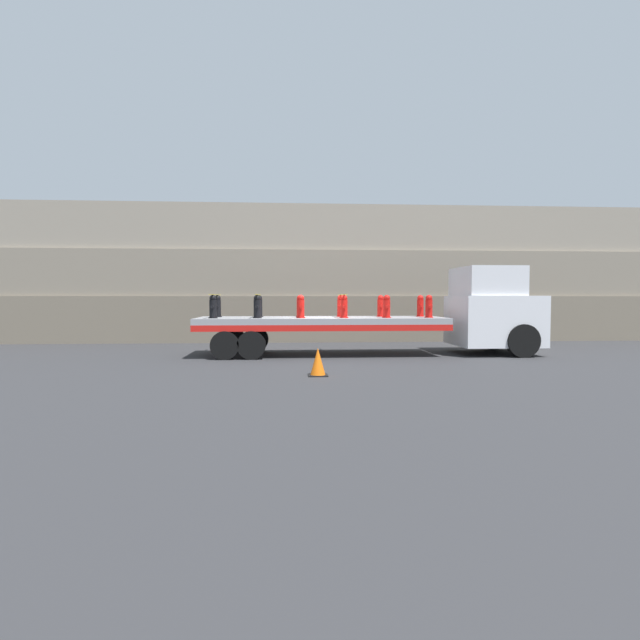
% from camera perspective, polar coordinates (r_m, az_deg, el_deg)
% --- Properties ---
extents(ground_plane, '(120.00, 120.00, 0.00)m').
position_cam_1_polar(ground_plane, '(17.07, 0.16, -4.00)').
color(ground_plane, '#2D2D30').
extents(rock_cliff, '(60.00, 3.30, 6.08)m').
position_cam_1_polar(rock_cliff, '(23.37, -0.93, 5.22)').
color(rock_cliff, '#706656').
rests_on(rock_cliff, ground_plane).
extents(truck_cab, '(2.75, 2.69, 3.00)m').
position_cam_1_polar(truck_cab, '(18.41, 19.36, 0.98)').
color(truck_cab, silver).
rests_on(truck_cab, ground_plane).
extents(flatbed_trailer, '(8.34, 2.54, 1.28)m').
position_cam_1_polar(flatbed_trailer, '(16.96, -1.54, -0.52)').
color(flatbed_trailer, gray).
rests_on(flatbed_trailer, ground_plane).
extents(fire_hydrant_black_near_0, '(0.29, 0.50, 0.76)m').
position_cam_1_polar(fire_hydrant_black_near_0, '(16.56, -12.13, 1.47)').
color(fire_hydrant_black_near_0, black).
rests_on(fire_hydrant_black_near_0, flatbed_trailer).
extents(fire_hydrant_black_far_0, '(0.29, 0.50, 0.76)m').
position_cam_1_polar(fire_hydrant_black_far_0, '(17.62, -11.63, 1.54)').
color(fire_hydrant_black_far_0, black).
rests_on(fire_hydrant_black_far_0, flatbed_trailer).
extents(fire_hydrant_black_near_1, '(0.29, 0.50, 0.76)m').
position_cam_1_polar(fire_hydrant_black_near_1, '(16.42, -7.19, 1.50)').
color(fire_hydrant_black_near_1, black).
rests_on(fire_hydrant_black_near_1, flatbed_trailer).
extents(fire_hydrant_black_far_1, '(0.29, 0.50, 0.76)m').
position_cam_1_polar(fire_hydrant_black_far_1, '(17.49, -6.99, 1.56)').
color(fire_hydrant_black_far_1, black).
rests_on(fire_hydrant_black_far_1, flatbed_trailer).
extents(fire_hydrant_red_near_2, '(0.29, 0.50, 0.76)m').
position_cam_1_polar(fire_hydrant_red_near_2, '(16.39, -2.20, 1.52)').
color(fire_hydrant_red_near_2, red).
rests_on(fire_hydrant_red_near_2, flatbed_trailer).
extents(fire_hydrant_red_far_2, '(0.29, 0.50, 0.76)m').
position_cam_1_polar(fire_hydrant_red_far_2, '(17.47, -2.30, 1.58)').
color(fire_hydrant_red_far_2, red).
rests_on(fire_hydrant_red_far_2, flatbed_trailer).
extents(fire_hydrant_red_near_3, '(0.29, 0.50, 0.76)m').
position_cam_1_polar(fire_hydrant_red_near_3, '(16.50, 2.76, 1.52)').
color(fire_hydrant_red_near_3, red).
rests_on(fire_hydrant_red_near_3, flatbed_trailer).
extents(fire_hydrant_red_far_3, '(0.29, 0.50, 0.76)m').
position_cam_1_polar(fire_hydrant_red_far_3, '(17.56, 2.36, 1.58)').
color(fire_hydrant_red_far_3, red).
rests_on(fire_hydrant_red_far_3, flatbed_trailer).
extents(fire_hydrant_red_near_4, '(0.29, 0.50, 0.76)m').
position_cam_1_polar(fire_hydrant_red_near_4, '(16.72, 7.63, 1.52)').
color(fire_hydrant_red_near_4, red).
rests_on(fire_hydrant_red_near_4, flatbed_trailer).
extents(fire_hydrant_red_far_4, '(0.29, 0.50, 0.76)m').
position_cam_1_polar(fire_hydrant_red_far_4, '(17.77, 6.94, 1.58)').
color(fire_hydrant_red_far_4, red).
rests_on(fire_hydrant_red_far_4, flatbed_trailer).
extents(fire_hydrant_red_near_5, '(0.29, 0.50, 0.76)m').
position_cam_1_polar(fire_hydrant_red_near_5, '(17.06, 12.34, 1.50)').
color(fire_hydrant_red_near_5, red).
rests_on(fire_hydrant_red_near_5, flatbed_trailer).
extents(fire_hydrant_red_far_5, '(0.29, 0.50, 0.76)m').
position_cam_1_polar(fire_hydrant_red_far_5, '(18.10, 11.39, 1.56)').
color(fire_hydrant_red_far_5, red).
rests_on(fire_hydrant_red_far_5, flatbed_trailer).
extents(cargo_strap_rear, '(0.05, 2.64, 0.01)m').
position_cam_1_polar(cargo_strap_rear, '(17.09, -11.89, 2.85)').
color(cargo_strap_rear, yellow).
rests_on(cargo_strap_rear, fire_hydrant_black_near_0).
extents(cargo_strap_middle, '(0.05, 2.64, 0.01)m').
position_cam_1_polar(cargo_strap_middle, '(16.95, -7.10, 2.89)').
color(cargo_strap_middle, yellow).
rests_on(cargo_strap_middle, fire_hydrant_black_near_1).
extents(cargo_strap_front, '(0.05, 2.64, 0.01)m').
position_cam_1_polar(cargo_strap_front, '(17.03, 2.56, 2.90)').
color(cargo_strap_front, yellow).
rests_on(cargo_strap_front, fire_hydrant_red_near_3).
extents(traffic_cone, '(0.49, 0.49, 0.70)m').
position_cam_1_polar(traffic_cone, '(12.47, -0.25, -4.84)').
color(traffic_cone, black).
rests_on(traffic_cone, ground_plane).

